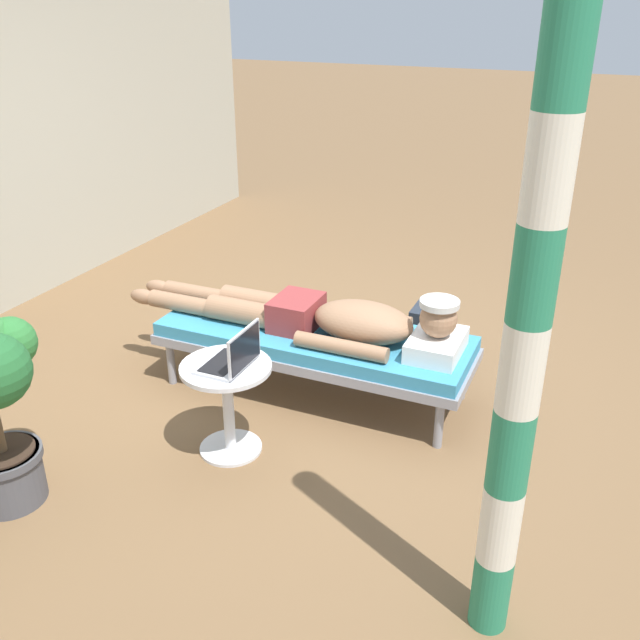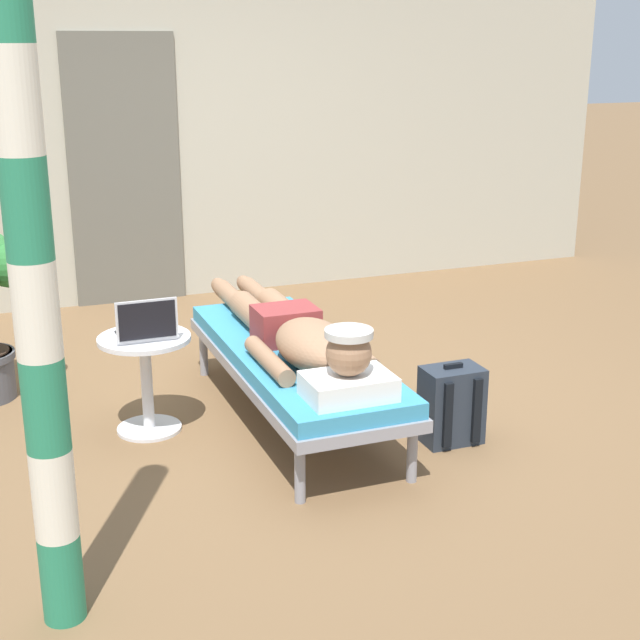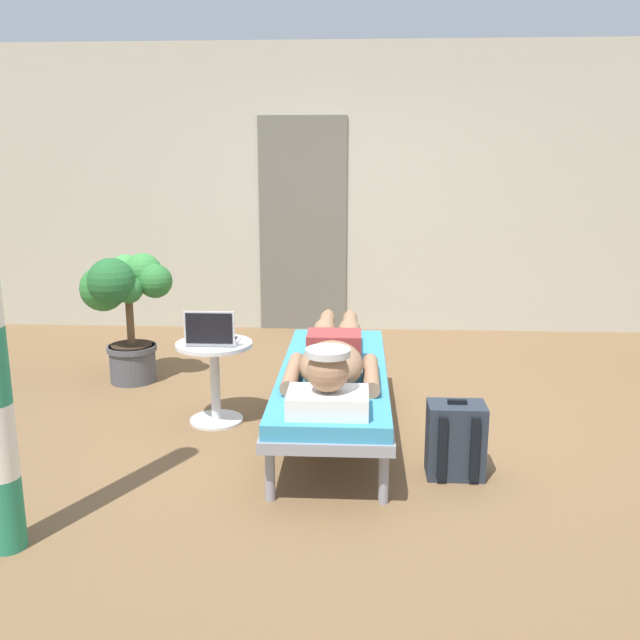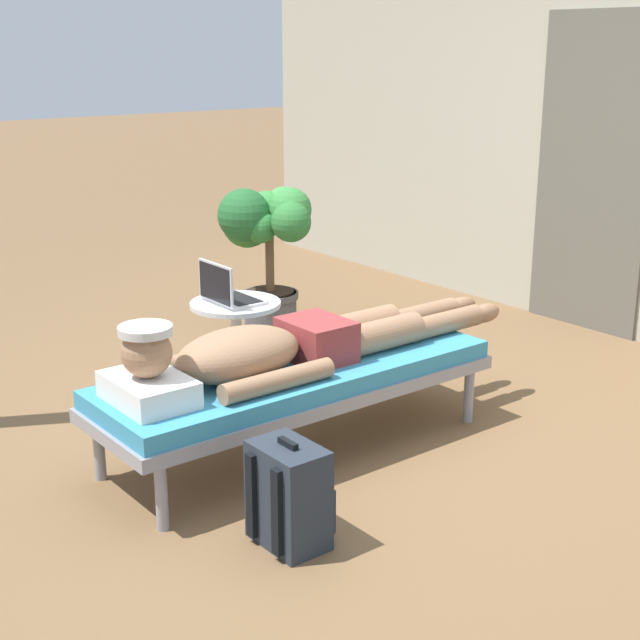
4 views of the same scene
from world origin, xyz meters
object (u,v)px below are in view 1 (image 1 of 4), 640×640
(lounge_chair, at_px, (314,341))
(side_table, at_px, (227,393))
(laptop, at_px, (234,357))
(person_reclining, at_px, (327,317))
(porch_post, at_px, (522,368))
(backpack, at_px, (427,334))

(lounge_chair, bearing_deg, side_table, 167.88)
(laptop, bearing_deg, person_reclining, -14.45)
(porch_post, bearing_deg, laptop, 67.82)
(backpack, height_order, porch_post, porch_post)
(side_table, distance_m, backpack, 1.59)
(lounge_chair, distance_m, laptop, 0.80)
(person_reclining, bearing_deg, laptop, 165.55)
(lounge_chair, distance_m, backpack, 0.87)
(person_reclining, height_order, side_table, person_reclining)
(side_table, distance_m, porch_post, 1.82)
(backpack, bearing_deg, person_reclining, 145.95)
(backpack, distance_m, porch_post, 2.38)
(person_reclining, relative_size, laptop, 7.00)
(side_table, relative_size, porch_post, 0.23)
(laptop, relative_size, porch_post, 0.13)
(side_table, xyz_separation_m, backpack, (1.42, -0.70, -0.16))
(lounge_chair, relative_size, side_table, 3.70)
(backpack, bearing_deg, laptop, 155.61)
(lounge_chair, relative_size, porch_post, 0.84)
(person_reclining, distance_m, laptop, 0.78)
(person_reclining, xyz_separation_m, porch_post, (-1.35, -1.27, 0.63))
(side_table, height_order, backpack, side_table)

